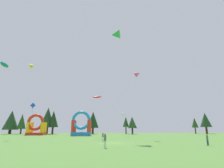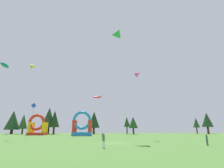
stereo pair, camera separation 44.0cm
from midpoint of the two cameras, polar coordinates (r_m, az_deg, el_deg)
The scene contains 23 objects.
ground_plane at distance 30.68m, azimuth 0.97°, elevation -18.20°, with size 120.00×120.00×0.00m, color #548438.
kite_blue_diamond at distance 53.40m, azimuth -23.44°, elevation -6.43°, with size 3.31×0.87×8.73m.
kite_red_parafoil at distance 44.99m, azimuth -4.38°, elevation -4.14°, with size 3.49×1.46×10.27m.
kite_green_delta at distance 46.33m, azimuth 1.47°, elevation 15.41°, with size 2.69×7.38×26.16m.
kite_pink_delta at distance 45.10m, azimuth 8.50°, elevation 3.28°, with size 4.53×4.63×16.25m.
kite_teal_parafoil at distance 39.20m, azimuth -30.61°, elevation 5.14°, with size 1.05×5.09×14.24m.
kite_yellow_delta at distance 53.12m, azimuth -23.54°, elevation 5.14°, with size 1.71×5.73×19.25m.
kite_white_delta at distance 53.60m, azimuth 4.19°, elevation -9.54°, with size 1.23×1.80×6.95m.
person_left_edge at distance 23.02m, azimuth -2.11°, elevation -17.11°, with size 0.39×0.39×1.73m.
person_far_side at distance 33.55m, azimuth -2.64°, elevation -16.13°, with size 0.30×0.30×1.65m.
person_midfield at distance 29.20m, azimuth 28.26°, elevation -15.06°, with size 0.36×0.36×1.54m.
inflatable_yellow_castle at distance 59.22m, azimuth -9.26°, elevation -13.16°, with size 6.06×3.92×7.64m.
inflatable_orange_dome at distance 69.00m, azimuth -22.46°, elevation -12.50°, with size 5.90×4.32×7.10m.
tree_row_0 at distance 85.40m, azimuth -28.79°, elevation -10.02°, with size 6.05×6.05×9.32m.
tree_row_1 at distance 82.46m, azimuth -26.16°, elevation -10.61°, with size 3.39×3.39×7.95m.
tree_row_2 at distance 79.55m, azimuth -19.20°, elevation -9.95°, with size 5.59×5.59×10.64m.
tree_row_3 at distance 76.12m, azimuth -19.57°, elevation -11.23°, with size 3.66×3.66×6.97m.
tree_row_4 at distance 76.37m, azimuth -17.60°, elevation -10.56°, with size 4.12×4.12×9.05m.
tree_row_5 at distance 75.65m, azimuth -5.56°, elevation -11.22°, with size 4.73×4.73×8.98m.
tree_row_6 at distance 75.85m, azimuth 4.90°, elevation -11.91°, with size 2.57×2.57×6.86m.
tree_row_7 at distance 73.75m, azimuth 6.92°, elevation -12.03°, with size 3.71×3.71×6.77m.
tree_row_8 at distance 84.49m, azimuth 25.27°, elevation -11.06°, with size 2.69×2.69×6.54m.
tree_row_9 at distance 86.62m, azimuth 28.02°, elevation -10.00°, with size 4.60×4.60×8.70m.
Camera 2 is at (-1.33, -30.56, 2.38)m, focal length 28.82 mm.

